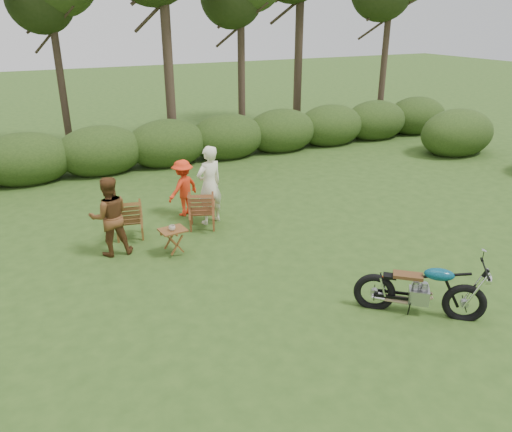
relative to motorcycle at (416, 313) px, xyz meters
name	(u,v)px	position (x,y,z in m)	size (l,w,h in m)	color
ground	(331,304)	(-1.07, 0.79, 0.00)	(80.00, 80.00, 0.00)	#294617
tree_line	(169,33)	(-0.57, 10.53, 3.81)	(22.52, 11.62, 8.14)	#33251C
motorcycle	(416,313)	(0.00, 0.00, 0.00)	(1.88, 0.72, 1.07)	#0B7492
lawn_chair_right	(203,228)	(-1.85, 4.63, 0.00)	(0.62, 0.62, 0.90)	brown
lawn_chair_left	(131,237)	(-3.39, 4.82, 0.00)	(0.63, 0.63, 0.91)	#5A3516
side_table	(174,242)	(-2.80, 3.67, 0.26)	(0.51, 0.43, 0.52)	brown
cup	(172,228)	(-2.82, 3.63, 0.57)	(0.13, 0.13, 0.10)	beige
adult_a	(211,222)	(-1.58, 4.84, 0.00)	(0.64, 0.42, 1.76)	#F0E9C6
adult_b	(114,253)	(-3.86, 4.21, 0.00)	(0.76, 0.59, 1.57)	brown
child	(185,214)	(-1.96, 5.55, 0.00)	(0.85, 0.49, 1.32)	red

